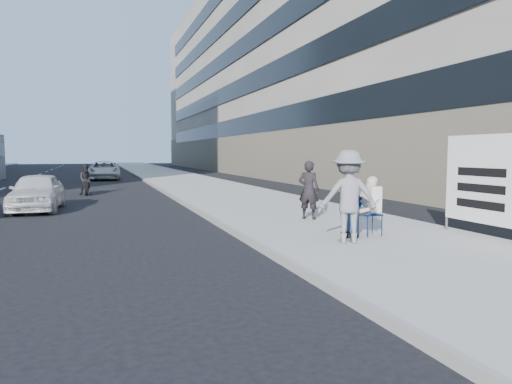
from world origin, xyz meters
name	(u,v)px	position (x,y,z in m)	size (l,w,h in m)	color
ground	(197,266)	(0.00, 0.00, 0.00)	(160.00, 160.00, 0.00)	black
near_sidewalk	(193,183)	(4.00, 20.00, 0.07)	(5.00, 120.00, 0.15)	#A7A49C
near_building	(303,67)	(17.00, 32.00, 10.00)	(14.00, 70.00, 20.00)	gray
seated_protester	(365,203)	(3.90, 0.81, 0.87)	(0.83, 1.12, 1.31)	navy
jogger	(348,197)	(3.16, 0.28, 1.09)	(1.21, 0.69, 1.87)	slate
pedestrian_woman	(309,190)	(3.85, 3.51, 0.95)	(0.58, 0.38, 1.60)	black
protest_banner	(501,180)	(6.18, -0.61, 1.40)	(0.08, 3.06, 2.20)	#4C4C4C
white_sedan_near	(37,192)	(-3.54, 9.30, 0.64)	(1.52, 3.77, 1.28)	silver
white_sedan_far	(104,170)	(-1.09, 27.43, 0.66)	(2.21, 4.78, 1.33)	silver
motorcycle	(87,181)	(-2.07, 15.13, 0.64)	(0.72, 2.05, 1.42)	black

